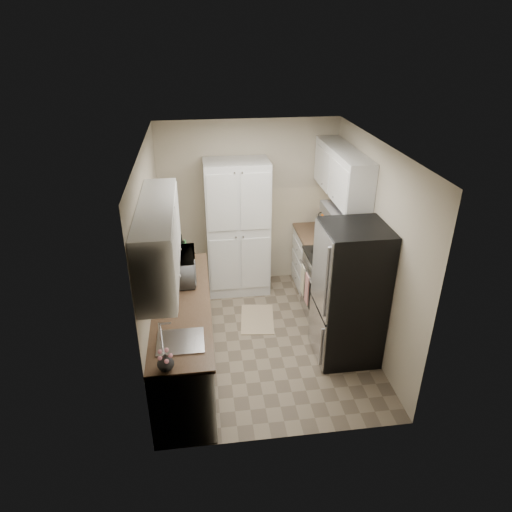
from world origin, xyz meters
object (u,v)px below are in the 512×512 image
Objects in this scene: microwave at (178,267)px; wine_bottle at (182,249)px; refrigerator at (350,294)px; pantry_cabinet at (238,229)px; electric_range at (331,286)px; toaster_oven at (327,226)px.

microwave is 1.76× the size of wine_bottle.
wine_bottle is at bearing 153.29° from refrigerator.
pantry_cabinet reaches higher than electric_range.
refrigerator is at bearing -84.65° from toaster_oven.
microwave is at bearing 165.91° from refrigerator.
microwave is at bearing -94.20° from wine_bottle.
electric_range is 0.66× the size of refrigerator.
wine_bottle is at bearing 175.08° from electric_range.
wine_bottle reaches higher than toaster_oven.
microwave is (-0.82, -1.23, 0.08)m from pantry_cabinet.
refrigerator is 5.04× the size of wine_bottle.
electric_range is at bearing 87.52° from refrigerator.
refrigerator is at bearing -56.54° from pantry_cabinet.
toaster_oven is at bearing -63.83° from microwave.
pantry_cabinet reaches higher than refrigerator.
pantry_cabinet is 3.37× the size of microwave.
pantry_cabinet reaches higher than wine_bottle.
pantry_cabinet is 1.18× the size of refrigerator.
wine_bottle is at bearing -136.06° from pantry_cabinet.
pantry_cabinet is at bearing 123.46° from refrigerator.
refrigerator is at bearing -105.38° from microwave.
wine_bottle is 0.91× the size of toaster_oven.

